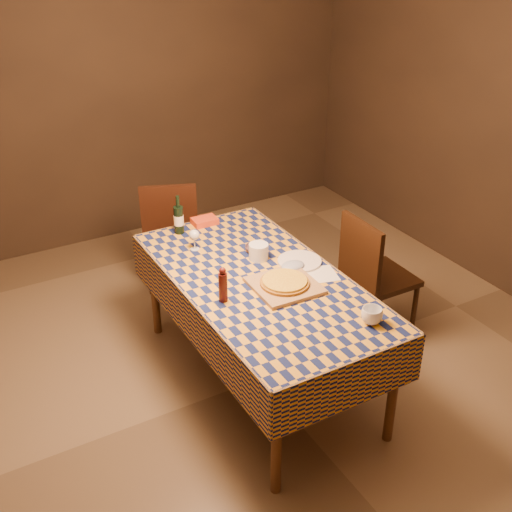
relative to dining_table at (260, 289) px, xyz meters
name	(u,v)px	position (x,y,z in m)	size (l,w,h in m)	color
room	(260,189)	(0.00, 0.00, 0.66)	(5.00, 5.10, 2.70)	brown
dining_table	(260,289)	(0.00, 0.00, 0.00)	(0.94, 1.84, 0.77)	brown
cutting_board	(285,286)	(0.07, -0.16, 0.09)	(0.37, 0.37, 0.02)	#A0784B
pizza	(285,282)	(0.07, -0.16, 0.11)	(0.30, 0.30, 0.03)	#8B5817
pepper_mill	(223,285)	(-0.30, -0.11, 0.18)	(0.06, 0.06, 0.22)	#4A1311
bowl	(255,249)	(0.14, 0.31, 0.10)	(0.13, 0.13, 0.04)	#5E434E
wine_glass	(194,236)	(-0.18, 0.53, 0.18)	(0.07, 0.07, 0.14)	silver
wine_bottle	(179,219)	(-0.17, 0.80, 0.18)	(0.07, 0.07, 0.27)	black
deli_tub	(259,252)	(0.11, 0.22, 0.13)	(0.12, 0.12, 0.10)	white
takeout_container	(205,221)	(0.03, 0.84, 0.10)	(0.17, 0.12, 0.04)	red
white_plate	(299,261)	(0.31, 0.05, 0.08)	(0.28, 0.28, 0.02)	silver
tumbler	(372,316)	(0.29, -0.70, 0.12)	(0.12, 0.12, 0.09)	white
flour_patch	(316,275)	(0.31, -0.13, 0.08)	(0.25, 0.19, 0.00)	silver
flour_bag	(293,266)	(0.23, 0.00, 0.10)	(0.15, 0.11, 0.04)	#92A0BB
chair_far	(170,229)	(-0.02, 1.36, -0.17)	(0.55, 0.55, 0.93)	black
chair_right	(372,272)	(0.92, 0.05, -0.17)	(0.43, 0.43, 0.93)	black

